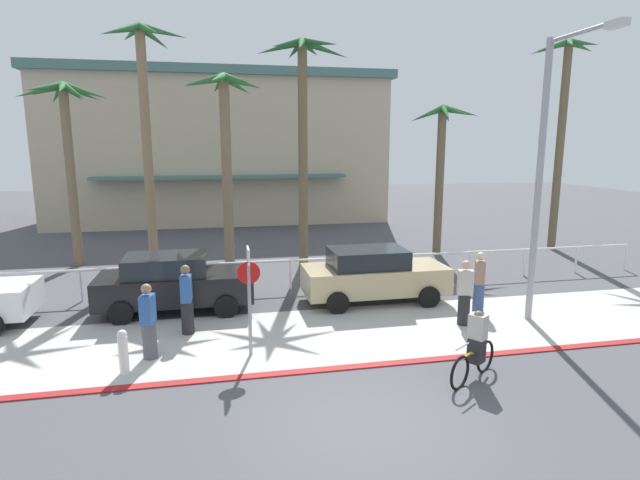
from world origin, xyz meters
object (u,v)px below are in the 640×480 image
stop_sign_bike_lane (249,286)px  palm_tree_4 (303,103)px  palm_tree_2 (145,98)px  streetlight_curb (546,166)px  cyclist_yellow_0 (476,347)px  palm_tree_5 (441,144)px  bollard_2 (123,352)px  palm_tree_3 (225,128)px  pedestrian_3 (187,302)px  pedestrian_0 (465,295)px  pedestrian_2 (479,284)px  car_black_1 (174,282)px  pedestrian_1 (149,324)px  car_tan_2 (373,274)px  palm_tree_1 (66,125)px  palm_tree_6 (562,106)px

stop_sign_bike_lane → palm_tree_4: palm_tree_4 is taller
stop_sign_bike_lane → palm_tree_2: 10.83m
streetlight_curb → cyclist_yellow_0: (-3.29, -2.79, -3.58)m
stop_sign_bike_lane → palm_tree_5: 13.34m
bollard_2 → palm_tree_4: (5.42, 8.77, 5.86)m
stop_sign_bike_lane → cyclist_yellow_0: (4.51, -2.13, -0.98)m
stop_sign_bike_lane → streetlight_curb: 8.25m
palm_tree_3 → pedestrian_3: bearing=-102.4°
pedestrian_0 → pedestrian_2: bearing=44.4°
stop_sign_bike_lane → car_black_1: size_ratio=0.58×
pedestrian_1 → car_tan_2: bearing=25.9°
palm_tree_1 → palm_tree_2: 3.42m
palm_tree_1 → palm_tree_3: bearing=-27.3°
pedestrian_0 → pedestrian_2: pedestrian_0 is taller
cyclist_yellow_0 → pedestrian_1: pedestrian_1 is taller
pedestrian_3 → cyclist_yellow_0: bearing=-32.3°
streetlight_curb → car_tan_2: size_ratio=1.70×
car_tan_2 → cyclist_yellow_0: size_ratio=2.86×
palm_tree_3 → pedestrian_3: 7.27m
car_tan_2 → pedestrian_1: bearing=-154.1°
pedestrian_2 → palm_tree_5: bearing=74.0°
pedestrian_0 → car_tan_2: bearing=125.5°
pedestrian_0 → pedestrian_3: pedestrian_3 is taller
cyclist_yellow_0 → car_black_1: bearing=138.3°
streetlight_curb → palm_tree_1: 17.06m
bollard_2 → palm_tree_6: 20.90m
palm_tree_2 → palm_tree_5: bearing=1.1°
pedestrian_1 → pedestrian_3: (0.77, 1.39, 0.03)m
palm_tree_6 → pedestrian_1: palm_tree_6 is taller
palm_tree_4 → pedestrian_1: (-4.97, -8.04, -5.55)m
stop_sign_bike_lane → streetlight_curb: streetlight_curb is taller
palm_tree_4 → pedestrian_2: 9.49m
palm_tree_3 → pedestrian_0: palm_tree_3 is taller
bollard_2 → car_black_1: bearing=79.6°
bollard_2 → car_tan_2: bearing=29.3°
car_black_1 → bollard_2: bearing=-100.4°
palm_tree_4 → bollard_2: bearing=-121.7°
bollard_2 → palm_tree_2: size_ratio=0.11×
stop_sign_bike_lane → pedestrian_0: size_ratio=1.42×
palm_tree_2 → palm_tree_4: size_ratio=1.05×
palm_tree_5 → pedestrian_0: bearing=-110.1°
car_black_1 → palm_tree_4: bearing=45.1°
pedestrian_0 → pedestrian_1: (-8.06, -0.56, -0.01)m
pedestrian_1 → pedestrian_2: size_ratio=0.99×
stop_sign_bike_lane → palm_tree_3: (-0.27, 7.22, 3.71)m
palm_tree_1 → palm_tree_4: (8.92, -1.97, 0.83)m
bollard_2 → palm_tree_6: (17.40, 9.90, 5.98)m
palm_tree_2 → car_black_1: (1.16, -5.53, -5.64)m
palm_tree_4 → pedestrian_2: (4.03, -6.57, -5.54)m
palm_tree_4 → palm_tree_5: 6.50m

